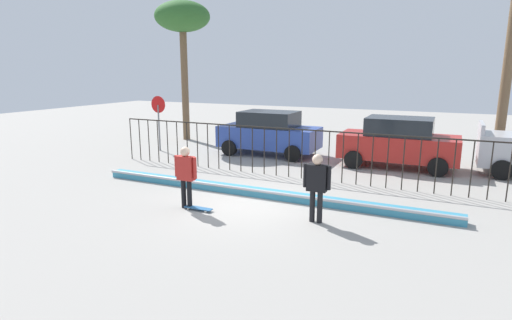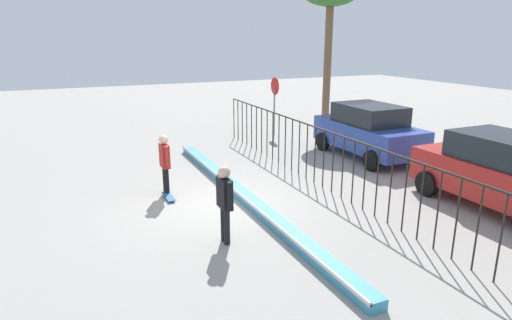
{
  "view_description": "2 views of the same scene",
  "coord_description": "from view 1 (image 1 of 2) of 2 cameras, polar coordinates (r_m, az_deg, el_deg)",
  "views": [
    {
      "loc": [
        4.88,
        -9.85,
        3.62
      ],
      "look_at": [
        -0.09,
        0.68,
        1.08
      ],
      "focal_mm": 28.81,
      "sensor_mm": 36.0,
      "label": 1
    },
    {
      "loc": [
        10.11,
        -3.53,
        4.23
      ],
      "look_at": [
        -0.02,
        1.04,
        1.06
      ],
      "focal_mm": 30.53,
      "sensor_mm": 36.0,
      "label": 2
    }
  ],
  "objects": [
    {
      "name": "ground_plane",
      "position": [
        11.57,
        -1.05,
        -5.92
      ],
      "size": [
        60.0,
        60.0,
        0.0
      ],
      "primitive_type": "plane",
      "color": "#9E9991"
    },
    {
      "name": "parked_car_red",
      "position": [
        16.48,
        19.15,
        2.38
      ],
      "size": [
        4.3,
        2.12,
        1.9
      ],
      "rotation": [
        0.0,
        0.0,
        0.07
      ],
      "color": "#B2231E",
      "rests_on": "ground"
    },
    {
      "name": "skateboard",
      "position": [
        11.04,
        -8.01,
        -6.63
      ],
      "size": [
        0.8,
        0.2,
        0.07
      ],
      "rotation": [
        0.0,
        0.0,
        0.31
      ],
      "color": "#26598C",
      "rests_on": "ground"
    },
    {
      "name": "skateboarder",
      "position": [
        11.01,
        -9.73,
        -1.61
      ],
      "size": [
        0.68,
        0.25,
        1.67
      ],
      "rotation": [
        0.0,
        0.0,
        -0.23
      ],
      "color": "black",
      "rests_on": "ground"
    },
    {
      "name": "perimeter_fence",
      "position": [
        14.12,
        4.61,
        1.82
      ],
      "size": [
        14.04,
        0.04,
        1.7
      ],
      "color": "black",
      "rests_on": "ground"
    },
    {
      "name": "stop_sign",
      "position": [
        19.28,
        -13.37,
        6.02
      ],
      "size": [
        0.76,
        0.07,
        2.5
      ],
      "color": "slate",
      "rests_on": "ground"
    },
    {
      "name": "bowl_coping_ledge",
      "position": [
        12.1,
        0.33,
        -4.5
      ],
      "size": [
        11.0,
        0.41,
        0.27
      ],
      "color": "teal",
      "rests_on": "ground"
    },
    {
      "name": "camera_operator",
      "position": [
        9.94,
        8.44,
        -3.02
      ],
      "size": [
        0.68,
        0.26,
        1.69
      ],
      "rotation": [
        0.0,
        0.0,
        2.7
      ],
      "color": "black",
      "rests_on": "ground"
    },
    {
      "name": "palm_tree_short",
      "position": [
        22.27,
        -10.17,
        18.53
      ],
      "size": [
        2.8,
        2.8,
        7.07
      ],
      "color": "brown",
      "rests_on": "ground"
    },
    {
      "name": "parked_car_blue",
      "position": [
        17.93,
        1.83,
        3.82
      ],
      "size": [
        4.3,
        2.12,
        1.9
      ],
      "rotation": [
        0.0,
        0.0,
        -0.04
      ],
      "color": "#2D479E",
      "rests_on": "ground"
    }
  ]
}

